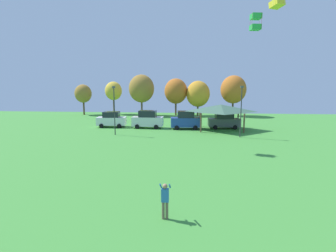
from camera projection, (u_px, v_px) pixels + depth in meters
name	position (u px, v px, depth m)	size (l,w,h in m)	color
person_standing_near_foreground	(165.00, 198.00, 12.54)	(0.52, 0.53, 1.84)	brown
kite_flying_3	(256.00, 22.00, 33.67)	(1.37, 1.37, 2.02)	green
parked_car_leftmost	(112.00, 119.00, 39.50)	(4.39, 2.36, 2.34)	silver
parked_car_second_from_left	(148.00, 120.00, 38.57)	(4.56, 2.05, 2.60)	silver
parked_car_third_from_left	(186.00, 120.00, 37.85)	(4.43, 2.34, 2.60)	#234299
parked_car_rightmost_in_row	(224.00, 121.00, 38.21)	(4.69, 2.30, 2.26)	#4C5156
park_pavilion	(221.00, 108.00, 36.90)	(7.36, 5.95, 3.60)	brown
light_post_0	(241.00, 109.00, 31.41)	(0.36, 0.20, 6.25)	#2D2D33
light_post_1	(114.00, 108.00, 33.04)	(0.36, 0.20, 6.18)	#2D2D33
treeline_tree_0	(83.00, 94.00, 54.76)	(3.47, 3.47, 6.36)	brown
treeline_tree_1	(113.00, 91.00, 55.78)	(3.56, 3.56, 6.94)	brown
treeline_tree_2	(142.00, 89.00, 53.18)	(5.14, 5.14, 8.34)	brown
treeline_tree_3	(176.00, 91.00, 53.51)	(4.67, 4.67, 7.56)	brown
treeline_tree_4	(198.00, 94.00, 52.93)	(4.75, 4.75, 7.08)	brown
treeline_tree_5	(233.00, 90.00, 52.52)	(5.10, 5.10, 8.15)	brown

